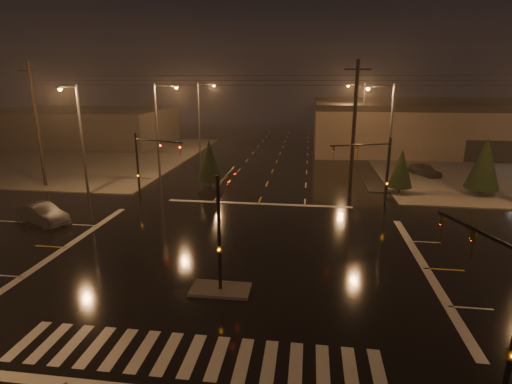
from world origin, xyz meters
TOP-DOWN VIEW (x-y plane):
  - ground at (0.00, 0.00)m, footprint 140.00×140.00m
  - sidewalk_nw at (-30.00, 30.00)m, footprint 36.00×36.00m
  - median_island at (0.00, -4.00)m, footprint 3.00×1.60m
  - crosswalk at (0.00, -9.00)m, footprint 15.00×2.60m
  - stop_bar_far at (0.00, 11.00)m, footprint 16.00×0.50m
  - retail_building at (35.00, 45.99)m, footprint 60.20×28.30m
  - commercial_block at (-35.00, 42.00)m, footprint 30.00×18.00m
  - signal_mast_median at (0.00, -3.07)m, footprint 0.25×4.59m
  - signal_mast_ne at (9.50, 10.14)m, footprint 4.84×1.86m
  - signal_mast_nw at (-9.50, 10.14)m, footprint 4.84×1.86m
  - signal_mast_se at (10.23, -9.75)m, footprint 1.55×3.87m
  - streetlight_1 at (-11.18, 18.00)m, footprint 2.77×0.32m
  - streetlight_2 at (-11.18, 34.00)m, footprint 2.77×0.32m
  - streetlight_3 at (11.18, 16.00)m, footprint 2.77×0.32m
  - streetlight_4 at (11.18, 36.00)m, footprint 2.77×0.32m
  - streetlight_5 at (-16.00, 11.18)m, footprint 0.32×2.77m
  - utility_pole_0 at (-22.00, 14.00)m, footprint 2.20×0.32m
  - utility_pole_1 at (8.00, 14.00)m, footprint 2.20×0.32m
  - conifer_0 at (12.71, 15.85)m, footprint 2.26×2.26m
  - conifer_1 at (20.07, 16.33)m, footprint 2.99×2.99m
  - conifer_3 at (-5.53, 16.02)m, footprint 2.57×2.57m
  - car_parked at (17.09, 23.79)m, footprint 3.31×4.31m
  - car_crossing at (-15.26, 3.95)m, footprint 4.76×3.19m

SIDE VIEW (x-z plane):
  - ground at x=0.00m, z-range 0.00..0.00m
  - crosswalk at x=0.00m, z-range 0.00..0.01m
  - stop_bar_far at x=0.00m, z-range 0.00..0.01m
  - sidewalk_nw at x=-30.00m, z-range 0.00..0.12m
  - median_island at x=0.00m, z-range 0.00..0.15m
  - car_parked at x=17.09m, z-range 0.00..1.37m
  - car_crossing at x=-15.26m, z-range 0.00..1.48m
  - conifer_0 at x=12.71m, z-range 0.35..4.58m
  - conifer_3 at x=-5.53m, z-range 0.35..5.06m
  - commercial_block at x=-35.00m, z-range 0.00..5.60m
  - conifer_1 at x=20.07m, z-range 0.35..5.72m
  - signal_mast_se at x=10.23m, z-range 0.71..6.71m
  - signal_mast_median at x=0.00m, z-range 0.75..6.75m
  - signal_mast_ne at x=9.50m, z-range 0.79..6.79m
  - signal_mast_nw at x=-9.50m, z-range 0.79..6.79m
  - retail_building at x=35.00m, z-range 0.24..7.44m
  - streetlight_1 at x=-11.18m, z-range 0.80..10.80m
  - streetlight_2 at x=-11.18m, z-range 0.80..10.80m
  - streetlight_3 at x=11.18m, z-range 0.80..10.80m
  - streetlight_4 at x=11.18m, z-range 0.80..10.80m
  - streetlight_5 at x=-16.00m, z-range 0.80..10.80m
  - utility_pole_0 at x=-22.00m, z-range 0.13..12.13m
  - utility_pole_1 at x=8.00m, z-range 0.13..12.13m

